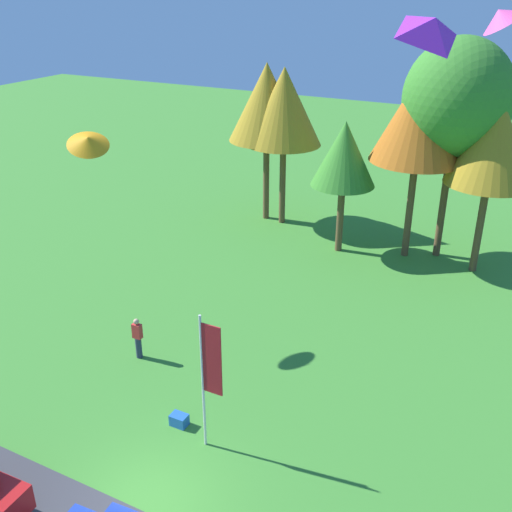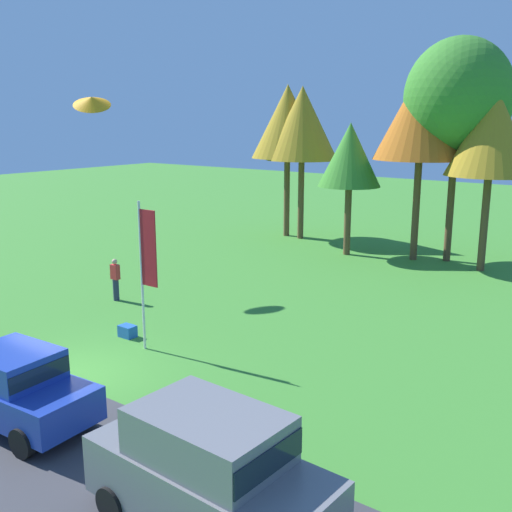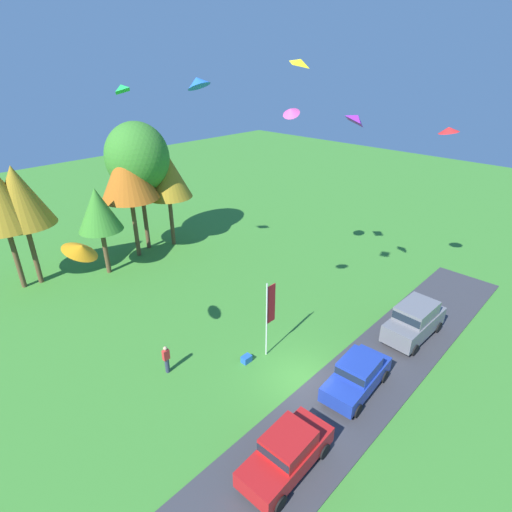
% 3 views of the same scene
% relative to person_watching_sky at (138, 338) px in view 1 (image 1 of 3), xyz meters
% --- Properties ---
extents(ground_plane, '(120.00, 120.00, 0.00)m').
position_rel_person_watching_sky_xyz_m(ground_plane, '(4.62, -5.74, -0.88)').
color(ground_plane, '#3D842D').
extents(person_watching_sky, '(0.36, 0.24, 1.71)m').
position_rel_person_watching_sky_xyz_m(person_watching_sky, '(0.00, 0.00, 0.00)').
color(person_watching_sky, '#2D334C').
rests_on(person_watching_sky, ground).
extents(tree_lone_near, '(4.33, 4.33, 9.15)m').
position_rel_person_watching_sky_xyz_m(tree_lone_near, '(-2.14, 15.46, 6.07)').
color(tree_lone_near, brown).
rests_on(tree_lone_near, ground).
extents(tree_right_of_center, '(4.27, 4.27, 9.02)m').
position_rel_person_watching_sky_xyz_m(tree_right_of_center, '(-0.98, 15.27, 5.97)').
color(tree_right_of_center, brown).
rests_on(tree_right_of_center, ground).
extents(tree_center_back, '(3.30, 3.30, 6.97)m').
position_rel_person_watching_sky_xyz_m(tree_center_back, '(3.43, 12.99, 4.39)').
color(tree_center_back, brown).
rests_on(tree_center_back, ground).
extents(tree_far_left, '(4.63, 4.63, 9.78)m').
position_rel_person_watching_sky_xyz_m(tree_far_left, '(6.78, 14.00, 6.55)').
color(tree_far_left, brown).
rests_on(tree_far_left, ground).
extents(tree_far_right, '(5.22, 5.22, 11.02)m').
position_rel_person_watching_sky_xyz_m(tree_far_right, '(8.27, 14.78, 7.25)').
color(tree_far_right, brown).
rests_on(tree_far_right, ground).
extents(tree_left_of_center, '(4.10, 4.10, 8.65)m').
position_rel_person_watching_sky_xyz_m(tree_left_of_center, '(10.29, 13.76, 5.69)').
color(tree_left_of_center, brown).
rests_on(tree_left_of_center, ground).
extents(flag_banner, '(0.71, 0.08, 4.73)m').
position_rel_person_watching_sky_xyz_m(flag_banner, '(5.02, -2.91, 2.12)').
color(flag_banner, silver).
rests_on(flag_banner, ground).
extents(cooler_box, '(0.56, 0.40, 0.40)m').
position_rel_person_watching_sky_xyz_m(cooler_box, '(3.54, -2.54, -0.68)').
color(cooler_box, blue).
rests_on(cooler_box, ground).
extents(kite_delta_near_flag, '(2.22, 2.22, 1.01)m').
position_rel_person_watching_sky_xyz_m(kite_delta_near_flag, '(-2.66, 1.45, 7.00)').
color(kite_delta_near_flag, orange).
extents(kite_delta_high_left, '(1.34, 1.32, 0.87)m').
position_rel_person_watching_sky_xyz_m(kite_delta_high_left, '(11.10, 1.02, 11.69)').
color(kite_delta_high_left, '#EA4C9E').
extents(kite_diamond_low_drifter, '(1.41, 1.43, 0.78)m').
position_rel_person_watching_sky_xyz_m(kite_diamond_low_drifter, '(10.57, -3.89, 11.73)').
color(kite_diamond_low_drifter, purple).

